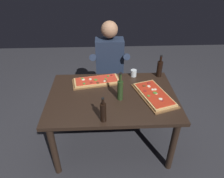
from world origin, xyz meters
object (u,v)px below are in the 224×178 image
Objects in this scene: dining_table at (112,102)px; diner_chair at (109,76)px; oil_bottle_amber at (120,89)px; seated_diner at (110,64)px; pizza_rectangular_left at (154,95)px; wine_bottle_dark at (103,112)px; vinegar_bottle_green at (160,68)px; tumbler_near_camera at (134,73)px; pizza_rectangular_front at (96,81)px.

diner_chair is at bearing 90.22° from dining_table.
oil_bottle_amber is 0.82m from seated_diner.
pizza_rectangular_left is 2.37× the size of wine_bottle_dark.
wine_bottle_dark is at bearing -94.87° from seated_diner.
diner_chair is at bearing 142.83° from vinegar_bottle_green.
oil_bottle_amber is at bearing -84.08° from seated_diner.
vinegar_bottle_green reaches higher than dining_table.
tumbler_near_camera is 0.61m from diner_chair.
pizza_rectangular_front is at bearing 96.54° from wine_bottle_dark.
oil_bottle_amber reaches higher than diner_chair.
dining_table is 4.40× the size of oil_bottle_amber.
wine_bottle_dark is 1.06m from vinegar_bottle_green.
tumbler_near_camera is at bearing 15.99° from pizza_rectangular_front.
oil_bottle_amber is 0.24× the size of seated_diner.
oil_bottle_amber is at bearing 61.48° from wine_bottle_dark.
diner_chair reaches higher than dining_table.
diner_chair reaches higher than tumbler_near_camera.
pizza_rectangular_front is 7.01× the size of tumbler_near_camera.
vinegar_bottle_green is (0.53, 0.46, -0.01)m from oil_bottle_amber.
oil_bottle_amber is (-0.37, -0.03, 0.10)m from pizza_rectangular_left.
diner_chair is (-0.46, 0.89, -0.27)m from pizza_rectangular_left.
dining_table is 2.34× the size of pizza_rectangular_front.
diner_chair is 0.65× the size of seated_diner.
pizza_rectangular_left is at bearing -69.81° from tumbler_near_camera.
seated_diner is at bearing 131.62° from tumbler_near_camera.
oil_bottle_amber reaches higher than dining_table.
pizza_rectangular_front reaches higher than dining_table.
pizza_rectangular_left is at bearing 33.20° from wine_bottle_dark.
oil_bottle_amber is at bearing -53.02° from pizza_rectangular_front.
seated_diner reaches higher than wine_bottle_dark.
seated_diner is at bearing 85.13° from wine_bottle_dark.
tumbler_near_camera is (0.47, 0.13, 0.02)m from pizza_rectangular_front.
pizza_rectangular_left is 1.04m from diner_chair.
seated_diner reaches higher than pizza_rectangular_front.
pizza_rectangular_left is 0.66m from wine_bottle_dark.
seated_diner is at bearing 90.26° from dining_table.
dining_table is 0.46m from wine_bottle_dark.
vinegar_bottle_green is 0.21× the size of seated_diner.
pizza_rectangular_front is 0.70m from pizza_rectangular_left.
seated_diner reaches higher than vinegar_bottle_green.
wine_bottle_dark reaches higher than diner_chair.
oil_bottle_amber reaches higher than pizza_rectangular_front.
tumbler_near_camera is 0.06× the size of seated_diner.
vinegar_bottle_green reaches higher than tumbler_near_camera.
pizza_rectangular_front is at bearing -164.01° from tumbler_near_camera.
pizza_rectangular_left is at bearing -4.73° from dining_table.
wine_bottle_dark is at bearing -104.09° from dining_table.
tumbler_near_camera reaches higher than pizza_rectangular_left.
wine_bottle_dark is (-0.55, -0.36, 0.08)m from pizza_rectangular_left.
oil_bottle_amber is at bearing -175.37° from pizza_rectangular_left.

